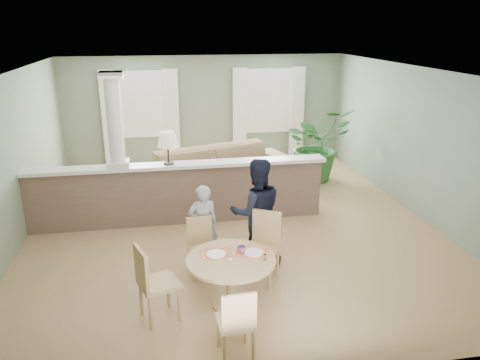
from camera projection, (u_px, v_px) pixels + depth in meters
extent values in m
plane|color=tan|center=(231.00, 223.00, 8.47)|extent=(8.00, 8.00, 0.00)
cube|color=gray|center=(206.00, 110.00, 11.77)|extent=(7.00, 0.02, 2.70)
cube|color=gray|center=(14.00, 161.00, 7.46)|extent=(0.02, 8.00, 2.70)
cube|color=gray|center=(417.00, 142.00, 8.61)|extent=(0.02, 8.00, 2.70)
cube|color=gray|center=(297.00, 262.00, 4.30)|extent=(7.00, 0.02, 2.70)
cube|color=white|center=(229.00, 71.00, 7.61)|extent=(7.00, 8.00, 0.02)
cube|color=white|center=(140.00, 104.00, 11.41)|extent=(1.10, 0.02, 1.50)
cube|color=white|center=(140.00, 105.00, 11.39)|extent=(1.22, 0.04, 1.62)
cube|color=white|center=(268.00, 101.00, 11.94)|extent=(1.10, 0.02, 1.50)
cube|color=white|center=(268.00, 101.00, 11.92)|extent=(1.22, 0.04, 1.62)
cube|color=white|center=(110.00, 118.00, 11.30)|extent=(0.35, 0.10, 2.30)
cube|color=white|center=(172.00, 116.00, 11.55)|extent=(0.35, 0.10, 2.30)
cube|color=white|center=(240.00, 114.00, 11.83)|extent=(0.35, 0.10, 2.30)
cube|color=white|center=(297.00, 112.00, 12.08)|extent=(0.35, 0.10, 2.30)
cube|color=brown|center=(179.00, 195.00, 8.34)|extent=(5.20, 0.22, 1.05)
cube|color=white|center=(178.00, 165.00, 8.16)|extent=(5.32, 0.36, 0.06)
cube|color=white|center=(118.00, 164.00, 7.97)|extent=(0.36, 0.36, 0.10)
cylinder|color=white|center=(115.00, 121.00, 7.73)|extent=(0.26, 0.26, 1.39)
cube|color=white|center=(111.00, 75.00, 7.50)|extent=(0.38, 0.38, 0.10)
cylinder|color=black|center=(169.00, 163.00, 8.12)|extent=(0.18, 0.18, 0.03)
cylinder|color=black|center=(168.00, 155.00, 8.07)|extent=(0.03, 0.03, 0.28)
cone|color=white|center=(168.00, 139.00, 7.99)|extent=(0.36, 0.36, 0.26)
imported|color=#987353|center=(220.00, 172.00, 9.78)|extent=(3.49, 2.21, 0.95)
imported|color=#276128|center=(317.00, 144.00, 10.58)|extent=(1.83, 1.70, 1.67)
cylinder|color=tan|center=(231.00, 305.00, 5.98)|extent=(0.47, 0.47, 0.04)
cylinder|color=tan|center=(231.00, 283.00, 5.87)|extent=(0.13, 0.13, 0.61)
cylinder|color=tan|center=(231.00, 260.00, 5.77)|extent=(1.12, 1.12, 0.04)
cube|color=red|center=(216.00, 254.00, 5.89)|extent=(0.40, 0.30, 0.01)
cube|color=red|center=(252.00, 252.00, 5.92)|extent=(0.47, 0.40, 0.01)
cylinder|color=white|center=(216.00, 254.00, 5.86)|extent=(0.24, 0.24, 0.01)
cylinder|color=white|center=(253.00, 252.00, 5.90)|extent=(0.24, 0.24, 0.01)
cylinder|color=white|center=(230.00, 256.00, 5.73)|extent=(0.07, 0.07, 0.08)
cube|color=silver|center=(212.00, 255.00, 5.80)|extent=(0.02, 0.16, 0.00)
cube|color=silver|center=(203.00, 256.00, 5.82)|extent=(0.02, 0.20, 0.00)
cylinder|color=white|center=(265.00, 257.00, 5.73)|extent=(0.04, 0.04, 0.07)
cylinder|color=silver|center=(265.00, 254.00, 5.72)|extent=(0.04, 0.04, 0.01)
imported|color=#2344A3|center=(241.00, 249.00, 5.91)|extent=(0.11, 0.11, 0.09)
cube|color=tan|center=(202.00, 250.00, 6.59)|extent=(0.41, 0.41, 0.05)
cylinder|color=tan|center=(193.00, 269.00, 6.48)|extent=(0.04, 0.04, 0.39)
cylinder|color=tan|center=(215.00, 267.00, 6.55)|extent=(0.04, 0.04, 0.39)
cylinder|color=tan|center=(190.00, 259.00, 6.76)|extent=(0.04, 0.04, 0.39)
cylinder|color=tan|center=(211.00, 257.00, 6.83)|extent=(0.04, 0.04, 0.39)
cube|color=tan|center=(199.00, 230.00, 6.67)|extent=(0.36, 0.06, 0.41)
cube|color=tan|center=(262.00, 249.00, 6.45)|extent=(0.60, 0.60, 0.05)
cylinder|color=tan|center=(245.00, 269.00, 6.44)|extent=(0.04, 0.04, 0.45)
cylinder|color=tan|center=(270.00, 274.00, 6.31)|extent=(0.04, 0.04, 0.45)
cylinder|color=tan|center=(254.00, 257.00, 6.75)|extent=(0.04, 0.04, 0.45)
cylinder|color=tan|center=(278.00, 262.00, 6.63)|extent=(0.04, 0.04, 0.45)
cube|color=tan|center=(267.00, 226.00, 6.54)|extent=(0.38, 0.25, 0.48)
cube|color=tan|center=(235.00, 322.00, 4.98)|extent=(0.41, 0.41, 0.05)
cylinder|color=tan|center=(246.00, 328.00, 5.23)|extent=(0.04, 0.04, 0.40)
cylinder|color=tan|center=(218.00, 332.00, 5.16)|extent=(0.04, 0.04, 0.40)
cylinder|color=tan|center=(253.00, 346.00, 4.94)|extent=(0.04, 0.04, 0.40)
cylinder|color=tan|center=(224.00, 350.00, 4.87)|extent=(0.04, 0.04, 0.40)
cube|color=tan|center=(239.00, 313.00, 4.75)|extent=(0.37, 0.06, 0.42)
cube|color=tan|center=(159.00, 283.00, 5.61)|extent=(0.56, 0.56, 0.05)
cylinder|color=tan|center=(179.00, 304.00, 5.63)|extent=(0.04, 0.04, 0.45)
cylinder|color=tan|center=(168.00, 290.00, 5.92)|extent=(0.04, 0.04, 0.45)
cylinder|color=tan|center=(151.00, 313.00, 5.46)|extent=(0.04, 0.04, 0.45)
cylinder|color=tan|center=(141.00, 298.00, 5.75)|extent=(0.04, 0.04, 0.45)
cube|color=tan|center=(141.00, 268.00, 5.43)|extent=(0.18, 0.41, 0.48)
imported|color=gray|center=(203.00, 225.00, 6.86)|extent=(0.49, 0.35, 1.24)
imported|color=black|center=(257.00, 212.00, 6.82)|extent=(0.80, 0.62, 1.63)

